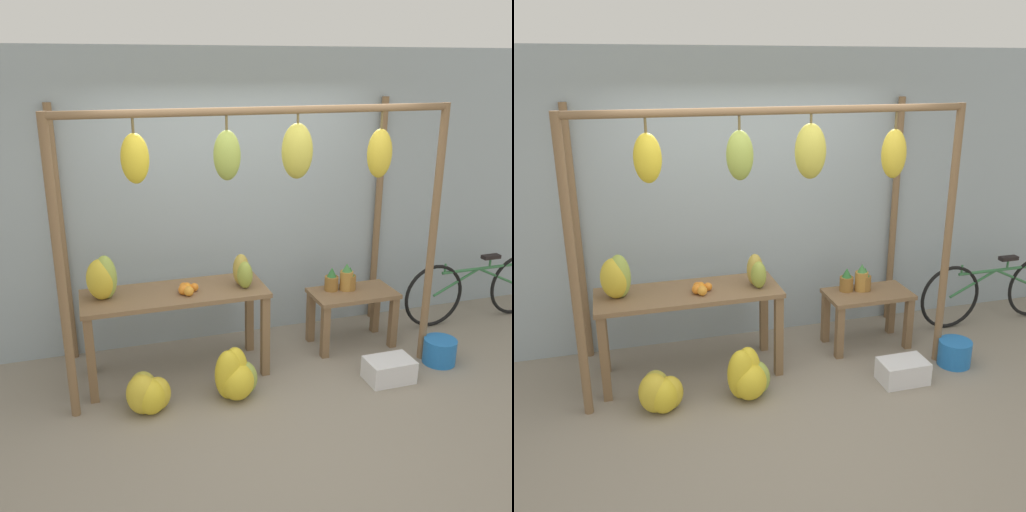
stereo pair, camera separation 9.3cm
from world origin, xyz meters
The scene contains 14 objects.
ground_plane centered at (0.00, 0.00, 0.00)m, with size 20.00×20.00×0.00m, color gray.
shop_wall_back centered at (0.00, 1.56, 1.40)m, with size 8.00×0.08×2.80m.
stall_awning centered at (0.03, 0.67, 1.72)m, with size 3.20×1.13×2.34m.
display_table_main centered at (-0.68, 0.88, 0.66)m, with size 1.58×0.59×0.79m.
display_table_side centered at (1.06, 0.94, 0.42)m, with size 0.82×0.46×0.56m.
banana_pile_on_table centered at (-1.26, 0.90, 0.97)m, with size 0.31×0.29×0.37m.
orange_pile centered at (-0.58, 0.82, 0.83)m, with size 0.18×0.21×0.09m.
pineapple_cluster centered at (0.97, 1.02, 0.66)m, with size 0.30×0.17×0.27m.
banana_pile_ground_left centered at (-1.01, 0.38, 0.15)m, with size 0.42×0.44×0.33m.
banana_pile_ground_right centered at (-0.29, 0.36, 0.19)m, with size 0.42×0.41×0.44m.
fruit_crate_white centered at (1.07, 0.21, 0.10)m, with size 0.41×0.27×0.20m.
blue_bucket centered at (1.67, 0.35, 0.12)m, with size 0.30×0.30×0.24m.
parked_bicycle centered at (2.59, 1.06, 0.36)m, with size 1.75×0.08×0.73m.
papaya_pile centered at (-0.09, 0.83, 0.92)m, with size 0.17×0.26×0.29m.
Camera 1 is at (-1.36, -3.66, 2.64)m, focal length 40.00 mm.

